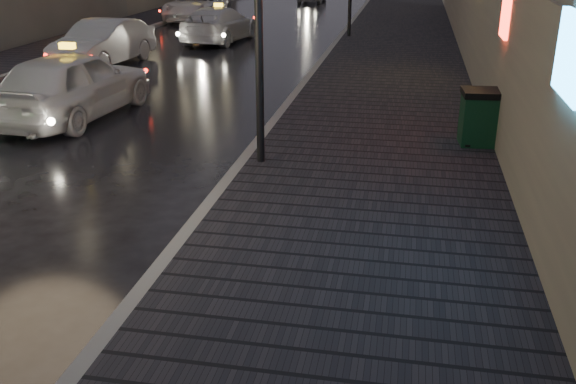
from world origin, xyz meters
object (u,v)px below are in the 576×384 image
(trash_bin, at_px, (479,117))
(taxi_mid, at_px, (219,24))
(car_left_mid, at_px, (103,43))
(taxi_far, at_px, (197,5))
(taxi_near, at_px, (72,84))

(trash_bin, xyz_separation_m, taxi_mid, (-9.00, 12.63, -0.02))
(trash_bin, bearing_deg, car_left_mid, 143.91)
(taxi_far, bearing_deg, taxi_near, -81.13)
(trash_bin, bearing_deg, taxi_far, 118.03)
(trash_bin, height_order, taxi_far, taxi_far)
(trash_bin, relative_size, taxi_far, 0.21)
(taxi_mid, height_order, taxi_far, taxi_far)
(trash_bin, distance_m, taxi_near, 9.03)
(car_left_mid, relative_size, taxi_far, 0.86)
(car_left_mid, distance_m, taxi_mid, 6.05)
(taxi_near, xyz_separation_m, taxi_mid, (0.00, 11.85, -0.12))
(car_left_mid, height_order, taxi_mid, car_left_mid)
(trash_bin, height_order, car_left_mid, car_left_mid)
(car_left_mid, distance_m, taxi_far, 12.26)
(trash_bin, bearing_deg, taxi_mid, 121.30)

